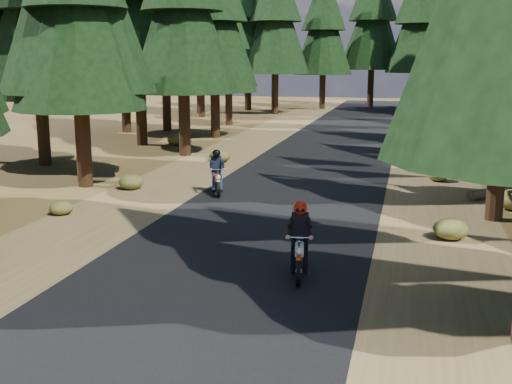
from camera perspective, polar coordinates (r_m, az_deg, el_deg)
ground at (r=14.96m, az=-1.35°, el=-5.27°), size 120.00×120.00×0.00m
road at (r=19.67m, az=2.39°, el=-1.09°), size 6.00×100.00×0.01m
shoulder_l at (r=21.03m, az=-10.00°, el=-0.43°), size 3.20×100.00×0.01m
shoulder_r at (r=19.34m, az=15.89°, el=-1.77°), size 3.20×100.00×0.01m
understory_shrubs at (r=22.17m, az=6.85°, el=1.00°), size 15.76×30.43×0.61m
rider_lead at (r=13.16m, az=3.89°, el=-5.35°), size 0.76×1.78×1.54m
rider_follow at (r=21.06m, az=-3.48°, el=1.11°), size 1.04×1.70×1.46m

